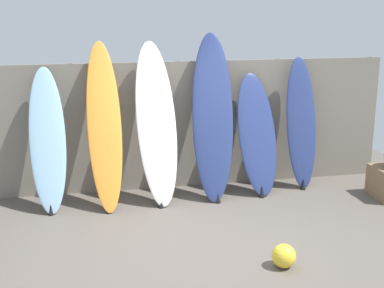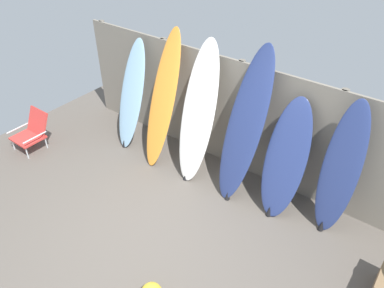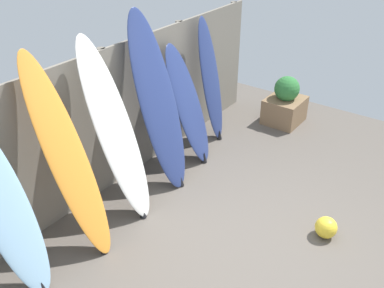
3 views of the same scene
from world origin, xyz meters
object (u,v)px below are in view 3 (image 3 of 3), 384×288
at_px(surfboard_navy_4, 188,106).
at_px(beach_ball, 326,227).
at_px(surfboard_navy_5, 211,81).
at_px(surfboard_orange_1, 68,160).
at_px(surfboard_navy_3, 158,104).
at_px(planter_box, 285,104).
at_px(surfboard_skyblue_0, 6,209).
at_px(surfboard_white_2, 116,133).

bearing_deg(surfboard_navy_4, beach_ball, -101.23).
relative_size(surfboard_navy_4, surfboard_navy_5, 0.89).
xyz_separation_m(surfboard_orange_1, surfboard_navy_3, (1.44, 0.05, 0.05)).
bearing_deg(planter_box, surfboard_skyblue_0, 172.73).
height_order(surfboard_orange_1, planter_box, surfboard_orange_1).
relative_size(surfboard_skyblue_0, surfboard_white_2, 0.85).
height_order(surfboard_white_2, surfboard_navy_4, surfboard_white_2).
relative_size(surfboard_skyblue_0, surfboard_navy_3, 0.82).
bearing_deg(surfboard_orange_1, beach_ball, -52.82).
height_order(surfboard_orange_1, beach_ball, surfboard_orange_1).
height_order(surfboard_white_2, surfboard_navy_5, surfboard_white_2).
relative_size(surfboard_navy_3, beach_ball, 9.00).
bearing_deg(planter_box, surfboard_navy_5, 147.36).
bearing_deg(planter_box, beach_ball, -144.72).
distance_m(surfboard_orange_1, beach_ball, 2.86).
relative_size(planter_box, beach_ball, 3.24).
relative_size(surfboard_orange_1, surfboard_navy_4, 1.28).
bearing_deg(planter_box, surfboard_white_2, 169.77).
bearing_deg(surfboard_navy_5, surfboard_skyblue_0, -177.79).
height_order(surfboard_navy_4, planter_box, surfboard_navy_4).
height_order(surfboard_white_2, planter_box, surfboard_white_2).
bearing_deg(surfboard_skyblue_0, surfboard_navy_4, 0.90).
bearing_deg(beach_ball, surfboard_orange_1, 127.18).
bearing_deg(surfboard_navy_5, surfboard_navy_4, -172.45).
bearing_deg(surfboard_orange_1, surfboard_navy_5, 3.23).
xyz_separation_m(surfboard_white_2, planter_box, (3.21, -0.58, -0.72)).
xyz_separation_m(surfboard_navy_5, planter_box, (1.12, -0.72, -0.59)).
height_order(surfboard_orange_1, surfboard_navy_3, surfboard_navy_3).
xyz_separation_m(surfboard_white_2, surfboard_navy_5, (2.08, 0.14, -0.13)).
bearing_deg(planter_box, surfboard_navy_4, 160.77).
relative_size(surfboard_white_2, surfboard_navy_4, 1.28).
relative_size(surfboard_orange_1, surfboard_navy_5, 1.14).
bearing_deg(surfboard_navy_3, surfboard_skyblue_0, -179.35).
xyz_separation_m(surfboard_navy_3, beach_ball, (0.20, -2.20, -0.97)).
relative_size(surfboard_skyblue_0, surfboard_orange_1, 0.85).
bearing_deg(surfboard_white_2, beach_ball, -66.10).
distance_m(surfboard_navy_4, surfboard_navy_5, 0.70).
xyz_separation_m(surfboard_navy_4, beach_ball, (-0.44, -2.22, -0.69)).
xyz_separation_m(surfboard_skyblue_0, surfboard_orange_1, (0.72, -0.02, 0.16)).
distance_m(surfboard_skyblue_0, surfboard_navy_3, 2.16).
xyz_separation_m(surfboard_orange_1, surfboard_navy_4, (2.07, 0.07, -0.23)).
bearing_deg(surfboard_white_2, planter_box, -10.23).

